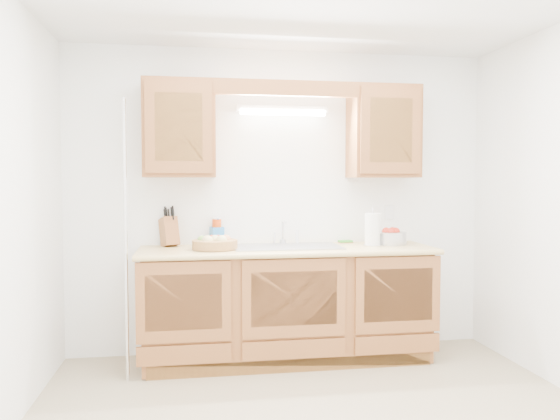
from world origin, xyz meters
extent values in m
cube|color=white|center=(0.00, 1.50, 1.25)|extent=(3.50, 0.02, 2.50)
cube|color=white|center=(0.00, -1.50, 1.25)|extent=(3.50, 0.02, 2.50)
cube|color=brown|center=(0.00, 1.20, 0.44)|extent=(2.20, 0.60, 0.86)
cube|color=#DFBF75|center=(0.00, 1.19, 0.88)|extent=(2.30, 0.63, 0.04)
cube|color=brown|center=(-0.83, 1.33, 1.83)|extent=(0.55, 0.33, 0.75)
cube|color=brown|center=(0.83, 1.33, 1.83)|extent=(0.55, 0.33, 0.75)
cube|color=brown|center=(0.00, 1.19, 2.14)|extent=(2.20, 0.05, 0.12)
cylinder|color=white|center=(0.00, 1.40, 1.98)|extent=(0.70, 0.05, 0.05)
cube|color=white|center=(0.00, 1.43, 2.01)|extent=(0.76, 0.06, 0.05)
cube|color=#9E9EA3|center=(0.00, 1.21, 0.90)|extent=(0.84, 0.46, 0.01)
cube|color=#9E9EA3|center=(-0.21, 1.21, 0.82)|extent=(0.39, 0.40, 0.16)
cube|color=#9E9EA3|center=(0.21, 1.21, 0.82)|extent=(0.39, 0.40, 0.16)
cylinder|color=silver|center=(0.00, 1.41, 0.92)|extent=(0.06, 0.06, 0.04)
cylinder|color=silver|center=(0.00, 1.41, 1.00)|extent=(0.02, 0.02, 0.16)
cylinder|color=silver|center=(0.00, 1.35, 1.09)|extent=(0.02, 0.12, 0.02)
cylinder|color=white|center=(0.12, 1.41, 0.96)|extent=(0.03, 0.03, 0.12)
cylinder|color=silver|center=(-1.20, 0.94, 1.00)|extent=(0.03, 0.03, 2.00)
cube|color=white|center=(0.95, 1.49, 1.15)|extent=(0.08, 0.01, 0.12)
cylinder|color=#B18247|center=(-0.57, 1.15, 0.94)|extent=(0.37, 0.37, 0.07)
sphere|color=#D8C67F|center=(-0.63, 1.11, 0.97)|extent=(0.09, 0.09, 0.09)
sphere|color=#D8C67F|center=(-0.52, 1.10, 0.97)|extent=(0.09, 0.09, 0.09)
sphere|color=tan|center=(-0.48, 1.19, 0.97)|extent=(0.08, 0.08, 0.08)
sphere|color=red|center=(-0.59, 1.21, 0.97)|extent=(0.08, 0.08, 0.08)
sphere|color=#72A53F|center=(-0.66, 1.18, 0.97)|extent=(0.08, 0.08, 0.08)
sphere|color=#D8C67F|center=(-0.57, 1.14, 0.97)|extent=(0.08, 0.08, 0.08)
sphere|color=red|center=(-0.54, 1.24, 0.97)|extent=(0.07, 0.07, 0.07)
cube|color=brown|center=(-0.92, 1.42, 1.01)|extent=(0.18, 0.22, 0.26)
cylinder|color=black|center=(-0.95, 1.40, 1.15)|extent=(0.03, 0.04, 0.09)
cylinder|color=black|center=(-0.92, 1.40, 1.15)|extent=(0.03, 0.04, 0.09)
cylinder|color=black|center=(-0.89, 1.40, 1.16)|extent=(0.03, 0.04, 0.09)
cylinder|color=black|center=(-0.94, 1.44, 1.16)|extent=(0.03, 0.04, 0.09)
cylinder|color=black|center=(-0.90, 1.44, 1.17)|extent=(0.03, 0.04, 0.09)
cylinder|color=black|center=(-0.95, 1.47, 1.17)|extent=(0.03, 0.04, 0.09)
cylinder|color=black|center=(-0.89, 1.47, 1.17)|extent=(0.03, 0.04, 0.09)
cylinder|color=#E5430C|center=(-0.54, 1.44, 1.01)|extent=(0.09, 0.09, 0.21)
cylinder|color=white|center=(-0.54, 1.44, 1.12)|extent=(0.07, 0.07, 0.01)
imported|color=#297BCE|center=(-0.54, 1.44, 1.01)|extent=(0.12, 0.12, 0.22)
cube|color=#CC333F|center=(0.54, 1.43, 0.90)|extent=(0.12, 0.08, 0.01)
cube|color=green|center=(0.54, 1.43, 0.91)|extent=(0.12, 0.08, 0.02)
cylinder|color=silver|center=(0.69, 1.18, 0.91)|extent=(0.15, 0.15, 0.01)
cylinder|color=silver|center=(0.69, 1.18, 1.05)|extent=(0.02, 0.02, 0.30)
cylinder|color=white|center=(0.69, 1.18, 1.04)|extent=(0.13, 0.13, 0.25)
sphere|color=silver|center=(0.69, 1.18, 1.20)|extent=(0.02, 0.02, 0.02)
cylinder|color=silver|center=(0.87, 1.27, 0.95)|extent=(0.31, 0.31, 0.10)
sphere|color=red|center=(0.84, 1.27, 1.00)|extent=(0.07, 0.07, 0.07)
sphere|color=red|center=(0.90, 1.29, 1.00)|extent=(0.07, 0.07, 0.07)
sphere|color=red|center=(0.87, 1.24, 1.00)|extent=(0.07, 0.07, 0.07)
sphere|color=red|center=(0.91, 1.25, 1.00)|extent=(0.07, 0.07, 0.07)
camera|label=1|loc=(-0.73, -3.01, 1.42)|focal=35.00mm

